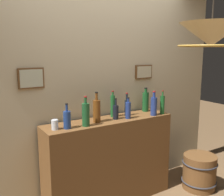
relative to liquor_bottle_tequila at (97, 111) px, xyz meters
The scene contains 15 objects.
panelled_rear_partition 0.46m from the liquor_bottle_tequila, 58.13° to the left, with size 3.54×0.15×2.72m.
bar_shelf_unit 0.64m from the liquor_bottle_tequila, ahead, with size 1.51×0.36×0.99m, color brown.
liquor_bottle_tequila is the anchor object (origin of this frame).
liquor_bottle_rye 0.72m from the liquor_bottle_tequila, ahead, with size 0.07×0.07×0.29m.
liquor_bottle_vermouth 0.18m from the liquor_bottle_tequila, 157.06° to the right, with size 0.08×0.08×0.31m.
liquor_bottle_bourbon 0.28m from the liquor_bottle_tequila, 20.48° to the left, with size 0.05×0.05×0.30m.
liquor_bottle_gin 0.24m from the liquor_bottle_tequila, ahead, with size 0.06×0.06×0.24m.
liquor_bottle_amaro 0.37m from the liquor_bottle_tequila, ahead, with size 0.06×0.06×0.24m.
liquor_bottle_rum 0.36m from the liquor_bottle_tequila, behind, with size 0.07×0.07×0.25m.
liquor_bottle_vodka 0.44m from the liquor_bottle_tequila, ahead, with size 0.05×0.05×0.27m.
liquor_bottle_scotch 0.77m from the liquor_bottle_tequila, ahead, with size 0.08×0.08×0.30m.
liquor_bottle_brandy 0.84m from the liquor_bottle_tequila, ahead, with size 0.05×0.05×0.29m.
glass_tumbler_rocks 0.48m from the liquor_bottle_tequila, behind, with size 0.07×0.07×0.10m.
pendant_lamp 1.33m from the liquor_bottle_tequila, 58.90° to the right, with size 0.53×0.53×0.56m.
wooden_barrel 1.61m from the liquor_bottle_tequila, 14.58° to the right, with size 0.44×0.44×0.44m.
Camera 1 is at (-1.47, -1.54, 1.75)m, focal length 41.90 mm.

